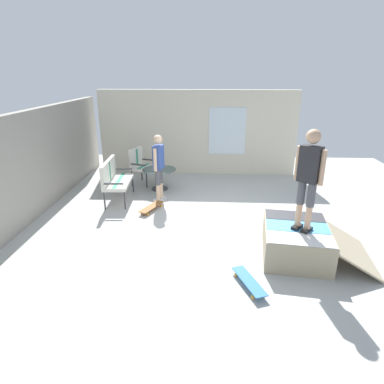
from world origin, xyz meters
TOP-DOWN VIEW (x-y plane):
  - ground_plane at (0.00, 0.00)m, footprint 12.00×12.00m
  - back_wall_cinderblock at (0.00, 4.00)m, footprint 9.00×0.20m
  - house_facade at (3.80, 0.49)m, footprint 0.23×6.00m
  - skate_ramp at (-1.10, -1.43)m, footprint 1.56×1.97m
  - patio_bench at (1.32, 2.46)m, footprint 1.28×0.62m
  - patio_chair_near_house at (2.67, 2.09)m, footprint 0.77×0.72m
  - patio_table at (2.19, 1.47)m, footprint 0.90×0.90m
  - person_watching at (1.38, 1.35)m, footprint 0.47×0.30m
  - person_skater at (-1.21, -1.44)m, footprint 0.36×0.39m
  - skateboard_by_bench at (0.72, 1.45)m, footprint 0.81×0.51m
  - skateboard_spare at (-2.05, -0.50)m, footprint 0.82×0.48m

SIDE VIEW (x-z plane):
  - ground_plane at x=0.00m, z-range -0.10..0.00m
  - skateboard_by_bench at x=0.72m, z-range 0.03..0.14m
  - skateboard_spare at x=-2.05m, z-range 0.03..0.14m
  - skate_ramp at x=-1.10m, z-range 0.00..0.56m
  - patio_table at x=2.19m, z-range 0.12..0.69m
  - patio_chair_near_house at x=2.67m, z-range 0.10..1.12m
  - patio_bench at x=1.32m, z-range 0.11..1.13m
  - person_watching at x=1.38m, z-range 0.13..1.78m
  - back_wall_cinderblock at x=0.00m, z-range 0.00..2.28m
  - house_facade at x=3.80m, z-range 0.00..2.55m
  - person_skater at x=-1.21m, z-range 0.70..2.37m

